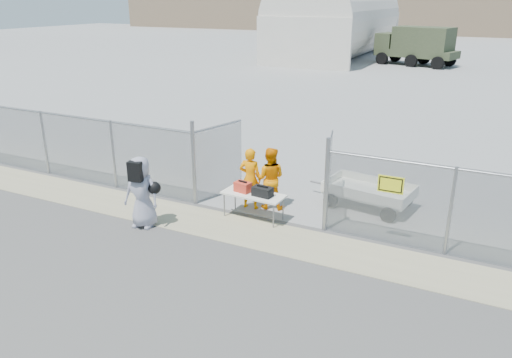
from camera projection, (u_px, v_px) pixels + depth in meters
The scene contains 14 objects.
ground at pixel (220, 246), 12.26m from camera, with size 160.00×160.00×0.00m, color #424242.
tarmac_inside at pixel (442, 61), 47.60m from camera, with size 160.00×80.00×0.01m, color gray.
dirt_strip at pixel (239, 230), 13.10m from camera, with size 44.00×1.60×0.01m, color tan.
distant_hills at pixel (512, 6), 74.27m from camera, with size 140.00×6.00×9.00m, color #7F684F, non-canonical shape.
chain_link_fence at pixel (256, 179), 13.57m from camera, with size 40.00×0.20×2.20m, color gray, non-canonical shape.
quonset_hangar at pixel (337, 16), 48.71m from camera, with size 9.00×18.00×8.00m, color beige, non-canonical shape.
folding_table at pixel (253, 206), 13.68m from camera, with size 1.73×0.72×0.73m, color white, non-canonical shape.
orange_bag at pixel (243, 187), 13.65m from camera, with size 0.44×0.29×0.27m, color #EB3D27.
black_duffel at pixel (263, 192), 13.34m from camera, with size 0.53×0.31×0.26m, color black.
security_worker_left at pixel (250, 179), 14.18m from camera, with size 0.66×0.43×1.80m, color #FE8B00.
security_worker_right at pixel (270, 178), 14.19m from camera, with size 0.88×0.69×1.81m, color #FE8B00.
visitor at pixel (142, 192), 13.02m from camera, with size 0.95×0.62×1.93m, color #9696A5.
utility_trailer at pixel (369, 194), 14.42m from camera, with size 3.17×1.63×0.77m, color white, non-canonical shape.
military_truck at pixel (417, 46), 43.86m from camera, with size 6.95×2.56×3.31m, color #3C452B, non-canonical shape.
Camera 1 is at (5.65, -9.42, 5.77)m, focal length 35.00 mm.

